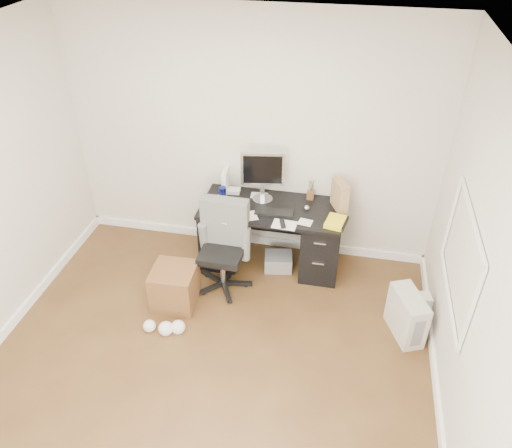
% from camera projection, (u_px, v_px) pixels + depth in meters
% --- Properties ---
extents(ground, '(4.00, 4.00, 0.00)m').
position_uv_depth(ground, '(204.00, 373.00, 4.41)').
color(ground, '#442A16').
rests_on(ground, ground).
extents(room_shell, '(4.02, 4.02, 2.71)m').
position_uv_depth(room_shell, '(196.00, 217.00, 3.48)').
color(room_shell, beige).
rests_on(room_shell, ground).
extents(desk, '(1.50, 0.70, 0.75)m').
position_uv_depth(desk, '(271.00, 234.00, 5.46)').
color(desk, black).
rests_on(desk, ground).
extents(loose_papers, '(1.10, 0.60, 0.00)m').
position_uv_depth(loose_papers, '(252.00, 207.00, 5.25)').
color(loose_papers, white).
rests_on(loose_papers, desk).
extents(lcd_monitor, '(0.49, 0.33, 0.58)m').
position_uv_depth(lcd_monitor, '(263.00, 177.00, 5.21)').
color(lcd_monitor, '#BDBCC1').
rests_on(lcd_monitor, desk).
extents(keyboard, '(0.40, 0.15, 0.02)m').
position_uv_depth(keyboard, '(274.00, 212.00, 5.16)').
color(keyboard, black).
rests_on(keyboard, desk).
extents(computer_mouse, '(0.07, 0.07, 0.06)m').
position_uv_depth(computer_mouse, '(307.00, 208.00, 5.19)').
color(computer_mouse, '#BDBCC1').
rests_on(computer_mouse, desk).
extents(travel_mug, '(0.09, 0.09, 0.18)m').
position_uv_depth(travel_mug, '(223.00, 195.00, 5.30)').
color(travel_mug, navy).
rests_on(travel_mug, desk).
extents(white_binder, '(0.12, 0.23, 0.26)m').
position_uv_depth(white_binder, '(226.00, 180.00, 5.47)').
color(white_binder, white).
rests_on(white_binder, desk).
extents(magazine_file, '(0.23, 0.30, 0.31)m').
position_uv_depth(magazine_file, '(340.00, 195.00, 5.16)').
color(magazine_file, olive).
rests_on(magazine_file, desk).
extents(pen_cup, '(0.09, 0.09, 0.22)m').
position_uv_depth(pen_cup, '(311.00, 190.00, 5.34)').
color(pen_cup, brown).
rests_on(pen_cup, desk).
extents(yellow_book, '(0.24, 0.28, 0.04)m').
position_uv_depth(yellow_book, '(336.00, 222.00, 4.99)').
color(yellow_book, yellow).
rests_on(yellow_book, desk).
extents(paper_remote, '(0.25, 0.21, 0.02)m').
position_uv_depth(paper_remote, '(284.00, 224.00, 4.99)').
color(paper_remote, white).
rests_on(paper_remote, desk).
extents(office_chair, '(0.57, 0.57, 0.99)m').
position_uv_depth(office_chair, '(222.00, 249.00, 5.08)').
color(office_chair, '#575A57').
rests_on(office_chair, ground).
extents(pc_tower, '(0.37, 0.51, 0.47)m').
position_uv_depth(pc_tower, '(407.00, 315.00, 4.68)').
color(pc_tower, '#A8A398').
rests_on(pc_tower, ground).
extents(shopping_bag, '(0.31, 0.26, 0.38)m').
position_uv_depth(shopping_bag, '(413.00, 310.00, 4.79)').
color(shopping_bag, silver).
rests_on(shopping_bag, ground).
extents(wicker_basket, '(0.44, 0.44, 0.43)m').
position_uv_depth(wicker_basket, '(175.00, 287.00, 5.03)').
color(wicker_basket, '#4D3317').
rests_on(wicker_basket, ground).
extents(desk_printer, '(0.34, 0.29, 0.18)m').
position_uv_depth(desk_printer, '(278.00, 261.00, 5.56)').
color(desk_printer, slate).
rests_on(desk_printer, ground).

